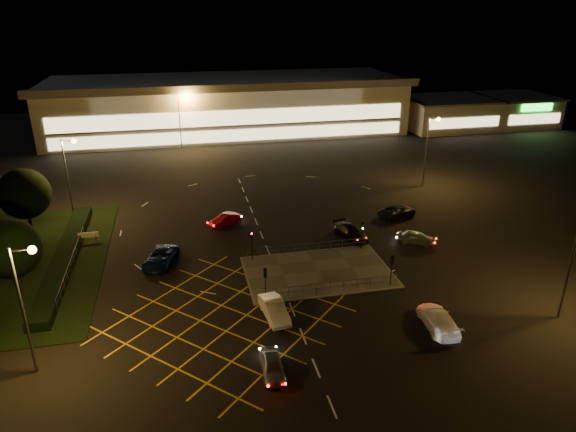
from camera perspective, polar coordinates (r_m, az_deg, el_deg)
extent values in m
plane|color=black|center=(52.80, 0.66, -5.47)|extent=(180.00, 180.00, 0.00)
cube|color=#4C4944|center=(51.51, 3.34, -6.21)|extent=(14.00, 9.00, 0.12)
cube|color=black|center=(59.66, -28.14, -4.86)|extent=(18.00, 30.00, 0.08)
cube|color=black|center=(58.20, -23.50, -4.15)|extent=(2.00, 26.00, 1.00)
cube|color=beige|center=(109.70, -6.78, 12.03)|extent=(70.00, 25.00, 10.00)
cube|color=slate|center=(108.88, -6.91, 14.72)|extent=(72.00, 26.50, 0.60)
cube|color=#FFEAA5|center=(97.45, -5.98, 10.74)|extent=(66.00, 0.20, 3.00)
cube|color=#FFEAA5|center=(98.15, -5.91, 8.91)|extent=(66.00, 0.20, 2.20)
cube|color=beige|center=(116.41, 17.29, 10.79)|extent=(18.00, 14.00, 6.00)
cube|color=slate|center=(115.86, 17.47, 12.31)|extent=(18.80, 14.80, 0.40)
cube|color=#FFEAA5|center=(110.53, 19.02, 9.78)|extent=(15.30, 0.20, 2.00)
cube|color=beige|center=(124.97, 23.83, 10.66)|extent=(14.00, 14.00, 6.00)
cube|color=slate|center=(124.45, 24.06, 12.07)|extent=(14.80, 14.80, 0.40)
cube|color=#FFEAA5|center=(119.51, 25.72, 9.68)|extent=(11.90, 0.20, 2.00)
cube|color=#19E533|center=(119.01, 25.94, 10.79)|extent=(7.00, 0.30, 1.40)
cylinder|color=slate|center=(40.48, -27.32, -9.58)|extent=(0.20, 0.20, 10.00)
cylinder|color=slate|center=(38.15, -27.58, -3.38)|extent=(1.40, 0.12, 0.12)
sphere|color=orange|center=(37.98, -26.56, -3.38)|extent=(0.56, 0.56, 0.56)
cylinder|color=slate|center=(48.08, 28.87, -4.81)|extent=(0.20, 0.20, 10.00)
cylinder|color=slate|center=(67.76, -23.25, 3.69)|extent=(0.20, 0.20, 10.00)
cylinder|color=slate|center=(66.37, -23.29, 7.67)|extent=(1.40, 0.12, 0.12)
sphere|color=orange|center=(66.25, -22.69, 7.69)|extent=(0.56, 0.56, 0.56)
cylinder|color=slate|center=(76.56, 15.07, 6.80)|extent=(0.20, 0.20, 10.00)
cylinder|color=slate|center=(75.78, 15.92, 10.30)|extent=(1.40, 0.12, 0.12)
sphere|color=orange|center=(76.12, 16.39, 10.27)|extent=(0.56, 0.56, 0.56)
cylinder|color=slate|center=(95.46, -11.94, 10.13)|extent=(0.20, 0.20, 10.00)
cylinder|color=slate|center=(94.59, -11.74, 13.00)|extent=(1.40, 0.12, 0.12)
sphere|color=orange|center=(94.61, -11.30, 13.00)|extent=(0.56, 0.56, 0.56)
cylinder|color=slate|center=(105.52, 10.70, 11.38)|extent=(0.20, 0.20, 10.00)
cylinder|color=slate|center=(105.00, 11.26, 13.95)|extent=(1.40, 0.12, 0.12)
sphere|color=orange|center=(105.28, 11.62, 13.92)|extent=(0.56, 0.56, 0.56)
cylinder|color=black|center=(46.19, -2.53, -7.62)|extent=(0.10, 0.10, 3.00)
cube|color=black|center=(45.59, -2.55, -6.32)|extent=(0.28, 0.18, 0.90)
sphere|color=#19FF33|center=(45.71, -2.58, -6.24)|extent=(0.16, 0.16, 0.16)
cylinder|color=black|center=(49.34, 11.40, -5.98)|extent=(0.10, 0.10, 3.00)
cube|color=black|center=(48.79, 11.51, -4.74)|extent=(0.28, 0.18, 0.90)
sphere|color=#19FF33|center=(48.89, 11.45, -4.67)|extent=(0.16, 0.16, 0.16)
cylinder|color=black|center=(53.17, -4.03, -3.36)|extent=(0.10, 0.10, 3.00)
cube|color=black|center=(52.66, -4.07, -2.19)|extent=(0.28, 0.18, 0.90)
sphere|color=#FF0C0C|center=(52.54, -4.05, -2.25)|extent=(0.16, 0.16, 0.16)
cylinder|color=black|center=(55.93, 8.22, -2.18)|extent=(0.10, 0.10, 3.00)
cube|color=black|center=(55.44, 8.29, -1.06)|extent=(0.28, 0.18, 0.90)
sphere|color=#19FF33|center=(55.33, 8.33, -1.11)|extent=(0.16, 0.16, 0.16)
cylinder|color=black|center=(66.16, -26.72, -0.65)|extent=(0.36, 0.36, 2.88)
sphere|color=black|center=(65.00, -27.25, 2.20)|extent=(5.76, 5.76, 5.76)
cylinder|color=black|center=(53.38, -27.86, -6.38)|extent=(0.36, 0.36, 2.70)
sphere|color=black|center=(52.01, -28.52, -3.18)|extent=(5.40, 5.40, 5.40)
imported|color=silver|center=(38.54, -1.78, -16.27)|extent=(1.71, 3.98, 1.34)
imported|color=white|center=(44.32, -1.54, -10.32)|extent=(2.17, 4.82, 1.53)
imported|color=#0D2050|center=(54.08, -13.97, -4.56)|extent=(4.11, 6.09, 1.55)
imported|color=black|center=(58.78, 6.96, -1.79)|extent=(3.47, 5.45, 1.47)
imported|color=silver|center=(58.86, 14.07, -2.33)|extent=(4.41, 3.75, 1.43)
imported|color=maroon|center=(62.35, -7.04, -0.40)|extent=(4.18, 3.30, 1.33)
imported|color=black|center=(65.70, 12.08, 0.53)|extent=(5.64, 4.00, 1.43)
imported|color=white|center=(44.76, 16.36, -10.97)|extent=(2.64, 5.57, 1.57)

